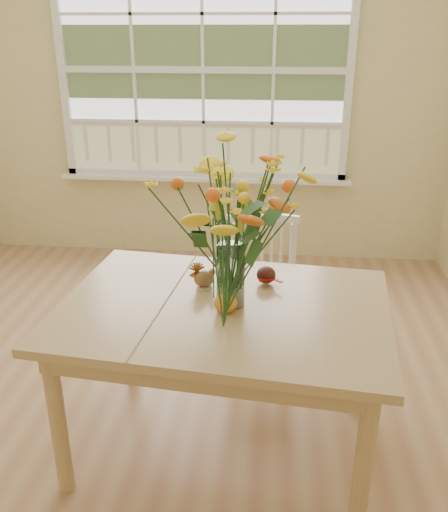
# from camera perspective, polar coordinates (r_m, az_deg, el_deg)

# --- Properties ---
(floor) EXTENTS (4.00, 4.50, 0.01)m
(floor) POSITION_cam_1_polar(r_m,az_deg,el_deg) (2.93, -7.70, -16.57)
(floor) COLOR #A67650
(floor) RESTS_ON ground
(wall_back) EXTENTS (4.00, 0.02, 2.70)m
(wall_back) POSITION_cam_1_polar(r_m,az_deg,el_deg) (4.51, -2.13, 16.50)
(wall_back) COLOR beige
(wall_back) RESTS_ON floor
(window) EXTENTS (2.42, 0.12, 1.74)m
(window) POSITION_cam_1_polar(r_m,az_deg,el_deg) (4.46, -2.23, 18.76)
(window) COLOR silver
(window) RESTS_ON wall_back
(dining_table) EXTENTS (1.50, 1.14, 0.75)m
(dining_table) POSITION_cam_1_polar(r_m,az_deg,el_deg) (2.38, -0.05, -7.12)
(dining_table) COLOR tan
(dining_table) RESTS_ON floor
(windsor_chair) EXTENTS (0.42, 0.40, 0.87)m
(windsor_chair) POSITION_cam_1_polar(r_m,az_deg,el_deg) (3.11, 3.95, -3.10)
(windsor_chair) COLOR white
(windsor_chair) RESTS_ON floor
(flower_vase) EXTENTS (0.57, 0.57, 0.67)m
(flower_vase) POSITION_cam_1_polar(r_m,az_deg,el_deg) (2.18, 0.74, 4.37)
(flower_vase) COLOR white
(flower_vase) RESTS_ON dining_table
(pumpkin) EXTENTS (0.10, 0.10, 0.08)m
(pumpkin) POSITION_cam_1_polar(r_m,az_deg,el_deg) (2.26, 0.17, -5.07)
(pumpkin) COLOR orange
(pumpkin) RESTS_ON dining_table
(turkey_figurine) EXTENTS (0.11, 0.09, 0.12)m
(turkey_figurine) POSITION_cam_1_polar(r_m,az_deg,el_deg) (2.46, -2.10, -2.41)
(turkey_figurine) COLOR #CCB78C
(turkey_figurine) RESTS_ON dining_table
(dark_gourd) EXTENTS (0.13, 0.10, 0.08)m
(dark_gourd) POSITION_cam_1_polar(r_m,az_deg,el_deg) (2.52, 4.46, -2.08)
(dark_gourd) COLOR #38160F
(dark_gourd) RESTS_ON dining_table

